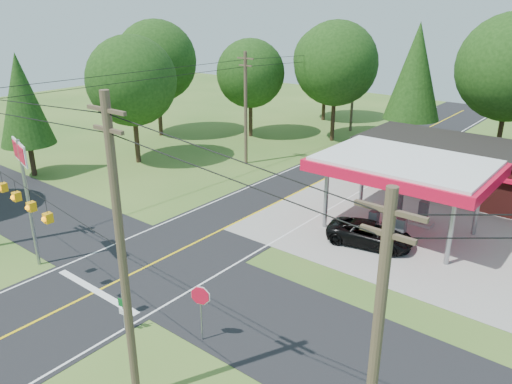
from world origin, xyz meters
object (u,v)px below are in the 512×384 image
Objects in this scene: octagonal_stop_sign at (200,300)px; gas_canopy at (404,168)px; big_stop_sign at (23,173)px; suv_car at (370,234)px.

gas_canopy is at bearing 82.88° from octagonal_stop_sign.
gas_canopy is 3.87× the size of octagonal_stop_sign.
big_stop_sign is 2.66× the size of octagonal_stop_sign.
suv_car is 0.71× the size of big_stop_sign.
octagonal_stop_sign is (-2.00, -16.01, -2.21)m from gas_canopy.
suv_car is (-0.50, -3.00, -3.55)m from gas_canopy.
gas_canopy is 4.67m from suv_car.
big_stop_sign reaches higher than octagonal_stop_sign.
octagonal_stop_sign reaches higher than suv_car.
gas_canopy is 22.01m from big_stop_sign.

